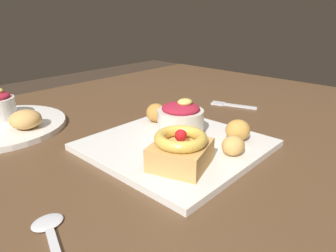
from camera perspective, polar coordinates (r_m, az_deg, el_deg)
dining_table at (r=0.72m, az=-4.10°, el=-7.04°), size 1.42×1.01×0.73m
front_plate at (r=0.58m, az=1.44°, el=-3.59°), size 0.30×0.30×0.01m
cake_slice at (r=0.49m, az=2.36°, el=-4.44°), size 0.11×0.11×0.06m
berry_ramekin at (r=0.61m, az=2.38°, el=1.35°), size 0.09×0.09×0.07m
fritter_front at (r=0.60m, az=12.94°, el=-0.78°), size 0.05×0.05×0.04m
fritter_middle at (r=0.68m, az=-2.22°, el=2.50°), size 0.04×0.05×0.04m
fritter_back at (r=0.54m, az=12.33°, el=-3.48°), size 0.04×0.04×0.03m
back_plate at (r=0.77m, az=-29.03°, el=-0.05°), size 0.28×0.28×0.01m
back_pastry at (r=0.71m, az=-25.16°, el=1.13°), size 0.07×0.07×0.04m
fork at (r=0.86m, az=11.57°, el=3.90°), size 0.05×0.13×0.00m
spoon at (r=0.40m, az=-21.06°, el=-18.63°), size 0.06×0.12×0.00m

